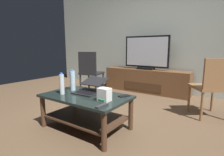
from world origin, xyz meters
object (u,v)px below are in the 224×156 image
(media_cabinet, at_px, (146,81))
(television, at_px, (146,53))
(water_bottle_far, at_px, (62,84))
(water_bottle_near, at_px, (73,80))
(dining_chair, at_px, (212,85))
(laptop, at_px, (90,88))
(cell_phone, at_px, (124,96))
(coffee_table, at_px, (86,105))
(side_chair, at_px, (90,70))
(tv_remote, at_px, (102,106))
(router_box, at_px, (104,95))

(media_cabinet, relative_size, television, 1.90)
(media_cabinet, xyz_separation_m, water_bottle_far, (-0.15, -2.30, 0.30))
(television, distance_m, water_bottle_near, 2.09)
(dining_chair, distance_m, laptop, 1.74)
(media_cabinet, xyz_separation_m, dining_chair, (1.41, -0.91, 0.23))
(television, xyz_separation_m, cell_phone, (0.55, -1.93, -0.45))
(water_bottle_near, bearing_deg, cell_phone, 9.97)
(coffee_table, xyz_separation_m, side_chair, (-1.08, 1.33, 0.22))
(television, xyz_separation_m, tv_remote, (0.56, -2.39, -0.44))
(media_cabinet, height_order, cell_phone, media_cabinet)
(dining_chair, relative_size, router_box, 6.03)
(laptop, xyz_separation_m, tv_remote, (0.47, -0.36, -0.05))
(water_bottle_near, bearing_deg, side_chair, 121.68)
(coffee_table, distance_m, laptop, 0.24)
(television, xyz_separation_m, water_bottle_near, (-0.19, -2.06, -0.32))
(tv_remote, bearing_deg, cell_phone, 94.30)
(coffee_table, bearing_deg, side_chair, 129.22)
(television, relative_size, cell_phone, 7.38)
(media_cabinet, distance_m, router_box, 2.30)
(dining_chair, distance_m, cell_phone, 1.34)
(side_chair, height_order, router_box, side_chair)
(television, xyz_separation_m, water_bottle_far, (-0.15, -2.28, -0.32))
(media_cabinet, bearing_deg, coffee_table, -86.57)
(dining_chair, height_order, cell_phone, dining_chair)
(dining_chair, bearing_deg, tv_remote, -119.43)
(dining_chair, bearing_deg, cell_phone, -129.39)
(coffee_table, relative_size, water_bottle_far, 3.96)
(water_bottle_far, height_order, cell_phone, water_bottle_far)
(media_cabinet, distance_m, side_chair, 1.30)
(media_cabinet, height_order, television, television)
(television, height_order, tv_remote, television)
(television, relative_size, dining_chair, 1.18)
(tv_remote, bearing_deg, router_box, 122.18)
(dining_chair, distance_m, router_box, 1.62)
(television, distance_m, water_bottle_far, 2.31)
(media_cabinet, relative_size, dining_chair, 2.23)
(side_chair, distance_m, router_box, 1.99)
(dining_chair, xyz_separation_m, side_chair, (-2.36, 0.07, 0.03))
(laptop, height_order, router_box, laptop)
(dining_chair, relative_size, side_chair, 0.94)
(water_bottle_near, xyz_separation_m, water_bottle_far, (0.04, -0.22, -0.01))
(water_bottle_far, bearing_deg, cell_phone, 26.50)
(side_chair, bearing_deg, laptop, -48.96)
(media_cabinet, height_order, side_chair, side_chair)
(tv_remote, bearing_deg, water_bottle_far, 174.89)
(coffee_table, xyz_separation_m, laptop, (-0.04, 0.13, 0.20))
(water_bottle_far, bearing_deg, television, 86.16)
(dining_chair, bearing_deg, coffee_table, -135.28)
(media_cabinet, relative_size, laptop, 4.77)
(coffee_table, distance_m, television, 2.24)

